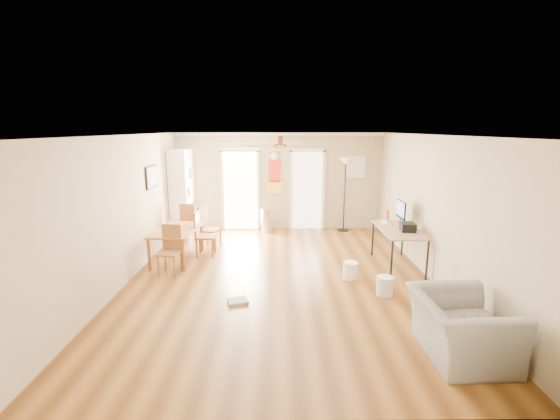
{
  "coord_description": "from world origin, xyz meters",
  "views": [
    {
      "loc": [
        -0.05,
        -6.55,
        2.71
      ],
      "look_at": [
        0.0,
        0.6,
        1.15
      ],
      "focal_mm": 24.06,
      "sensor_mm": 36.0,
      "label": 1
    }
  ],
  "objects_px": {
    "dining_table": "(177,244)",
    "computer_desk": "(398,248)",
    "trash_can": "(267,220)",
    "wastebasket_b": "(385,286)",
    "torchiere_lamp": "(345,195)",
    "dining_chair_far": "(190,221)",
    "dining_chair_near": "(169,250)",
    "printer": "(408,227)",
    "wastebasket_a": "(350,270)",
    "dining_chair_right_a": "(210,228)",
    "armchair": "(460,327)",
    "dining_chair_right_b": "(206,234)",
    "bookshelf": "(182,192)"
  },
  "relations": [
    {
      "from": "dining_table",
      "to": "computer_desk",
      "type": "height_order",
      "value": "computer_desk"
    },
    {
      "from": "trash_can",
      "to": "wastebasket_b",
      "type": "xyz_separation_m",
      "value": [
        2.07,
        -3.91,
        -0.16
      ]
    },
    {
      "from": "torchiere_lamp",
      "to": "dining_chair_far",
      "type": "bearing_deg",
      "value": -168.28
    },
    {
      "from": "dining_chair_near",
      "to": "wastebasket_b",
      "type": "xyz_separation_m",
      "value": [
        3.82,
        -0.95,
        -0.3
      ]
    },
    {
      "from": "trash_can",
      "to": "torchiere_lamp",
      "type": "bearing_deg",
      "value": 2.59
    },
    {
      "from": "trash_can",
      "to": "printer",
      "type": "height_order",
      "value": "printer"
    },
    {
      "from": "dining_table",
      "to": "torchiere_lamp",
      "type": "distance_m",
      "value": 4.55
    },
    {
      "from": "dining_chair_far",
      "to": "printer",
      "type": "height_order",
      "value": "printer"
    },
    {
      "from": "trash_can",
      "to": "wastebasket_b",
      "type": "bearing_deg",
      "value": -62.08
    },
    {
      "from": "dining_table",
      "to": "wastebasket_a",
      "type": "relative_size",
      "value": 4.28
    },
    {
      "from": "computer_desk",
      "to": "printer",
      "type": "relative_size",
      "value": 4.69
    },
    {
      "from": "wastebasket_b",
      "to": "dining_chair_right_a",
      "type": "bearing_deg",
      "value": 142.59
    },
    {
      "from": "dining_chair_far",
      "to": "dining_chair_near",
      "type": "bearing_deg",
      "value": 97.54
    },
    {
      "from": "dining_chair_far",
      "to": "armchair",
      "type": "xyz_separation_m",
      "value": [
        4.35,
        -4.9,
        -0.09
      ]
    },
    {
      "from": "trash_can",
      "to": "wastebasket_b",
      "type": "relative_size",
      "value": 1.99
    },
    {
      "from": "wastebasket_a",
      "to": "computer_desk",
      "type": "bearing_deg",
      "value": 30.15
    },
    {
      "from": "torchiere_lamp",
      "to": "armchair",
      "type": "bearing_deg",
      "value": -85.81
    },
    {
      "from": "computer_desk",
      "to": "armchair",
      "type": "height_order",
      "value": "computer_desk"
    },
    {
      "from": "dining_chair_right_b",
      "to": "dining_chair_near",
      "type": "distance_m",
      "value": 1.15
    },
    {
      "from": "wastebasket_b",
      "to": "trash_can",
      "type": "bearing_deg",
      "value": 117.92
    },
    {
      "from": "dining_chair_far",
      "to": "printer",
      "type": "distance_m",
      "value": 5.1
    },
    {
      "from": "bookshelf",
      "to": "dining_table",
      "type": "xyz_separation_m",
      "value": [
        0.36,
        -2.05,
        -0.76
      ]
    },
    {
      "from": "bookshelf",
      "to": "dining_chair_right_a",
      "type": "height_order",
      "value": "bookshelf"
    },
    {
      "from": "dining_chair_right_a",
      "to": "armchair",
      "type": "relative_size",
      "value": 0.83
    },
    {
      "from": "dining_chair_right_b",
      "to": "torchiere_lamp",
      "type": "relative_size",
      "value": 0.49
    },
    {
      "from": "dining_chair_right_a",
      "to": "trash_can",
      "type": "xyz_separation_m",
      "value": [
        1.26,
        1.36,
        -0.16
      ]
    },
    {
      "from": "dining_chair_right_a",
      "to": "armchair",
      "type": "bearing_deg",
      "value": -120.3
    },
    {
      "from": "torchiere_lamp",
      "to": "computer_desk",
      "type": "distance_m",
      "value": 2.83
    },
    {
      "from": "wastebasket_a",
      "to": "wastebasket_b",
      "type": "distance_m",
      "value": 0.82
    },
    {
      "from": "dining_chair_right_a",
      "to": "wastebasket_b",
      "type": "relative_size",
      "value": 3.03
    },
    {
      "from": "dining_chair_far",
      "to": "torchiere_lamp",
      "type": "height_order",
      "value": "torchiere_lamp"
    },
    {
      "from": "bookshelf",
      "to": "trash_can",
      "type": "relative_size",
      "value": 3.49
    },
    {
      "from": "dining_chair_right_a",
      "to": "dining_chair_near",
      "type": "relative_size",
      "value": 1.04
    },
    {
      "from": "dining_table",
      "to": "dining_chair_right_a",
      "type": "distance_m",
      "value": 1.0
    },
    {
      "from": "bookshelf",
      "to": "dining_chair_right_a",
      "type": "relative_size",
      "value": 2.29
    },
    {
      "from": "torchiere_lamp",
      "to": "dining_chair_right_b",
      "type": "bearing_deg",
      "value": -148.79
    },
    {
      "from": "dining_chair_far",
      "to": "computer_desk",
      "type": "bearing_deg",
      "value": 162.15
    },
    {
      "from": "wastebasket_a",
      "to": "armchair",
      "type": "xyz_separation_m",
      "value": [
        0.86,
        -2.4,
        0.22
      ]
    },
    {
      "from": "dining_chair_near",
      "to": "wastebasket_b",
      "type": "distance_m",
      "value": 3.95
    },
    {
      "from": "printer",
      "to": "dining_chair_right_a",
      "type": "bearing_deg",
      "value": 166.74
    },
    {
      "from": "trash_can",
      "to": "wastebasket_a",
      "type": "height_order",
      "value": "trash_can"
    },
    {
      "from": "dining_table",
      "to": "wastebasket_b",
      "type": "height_order",
      "value": "dining_table"
    },
    {
      "from": "dining_chair_right_a",
      "to": "dining_chair_near",
      "type": "xyz_separation_m",
      "value": [
        -0.49,
        -1.6,
        -0.02
      ]
    },
    {
      "from": "dining_chair_near",
      "to": "computer_desk",
      "type": "relative_size",
      "value": 0.63
    },
    {
      "from": "trash_can",
      "to": "wastebasket_a",
      "type": "relative_size",
      "value": 2.01
    },
    {
      "from": "dining_chair_right_b",
      "to": "dining_chair_near",
      "type": "relative_size",
      "value": 1.04
    },
    {
      "from": "dining_chair_right_b",
      "to": "wastebasket_a",
      "type": "bearing_deg",
      "value": -113.74
    },
    {
      "from": "dining_chair_right_a",
      "to": "wastebasket_a",
      "type": "xyz_separation_m",
      "value": [
        2.89,
        -1.85,
        -0.32
      ]
    },
    {
      "from": "dining_chair_near",
      "to": "dining_chair_far",
      "type": "height_order",
      "value": "dining_chair_far"
    },
    {
      "from": "dining_chair_far",
      "to": "torchiere_lamp",
      "type": "xyz_separation_m",
      "value": [
        3.93,
        0.82,
        0.52
      ]
    }
  ]
}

